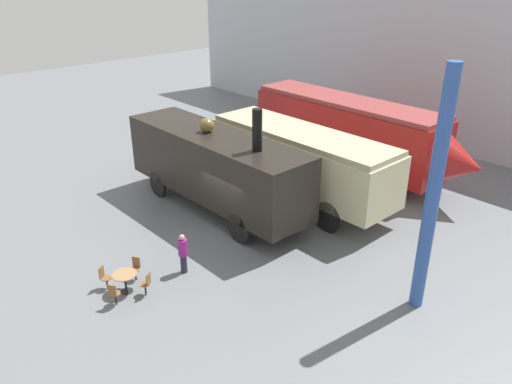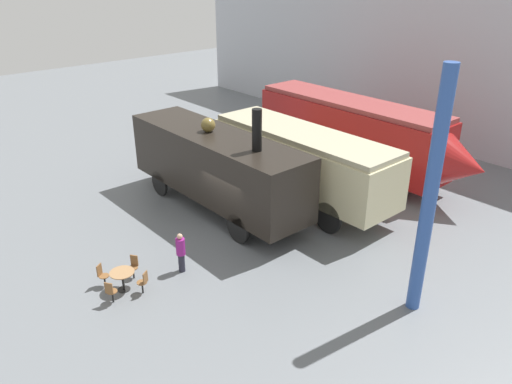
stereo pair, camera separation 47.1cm
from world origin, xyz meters
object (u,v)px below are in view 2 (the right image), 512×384
object	(u,v)px
cafe_table_near	(122,276)
visitor_person	(181,251)
cafe_chair_0	(102,274)
passenger_coach_vintage	(302,159)
steam_locomotive	(216,164)
streamlined_locomotive	(360,133)

from	to	relation	value
cafe_table_near	visitor_person	bearing A→B (deg)	80.65
cafe_chair_0	cafe_table_near	bearing A→B (deg)	0.00
cafe_chair_0	visitor_person	size ratio (longest dim) A/B	0.55
passenger_coach_vintage	steam_locomotive	distance (m)	3.98
streamlined_locomotive	cafe_table_near	bearing A→B (deg)	-85.12
steam_locomotive	visitor_person	bearing A→B (deg)	-51.70
steam_locomotive	cafe_table_near	size ratio (longest dim) A/B	11.73
visitor_person	passenger_coach_vintage	bearing A→B (deg)	99.47
streamlined_locomotive	steam_locomotive	size ratio (longest dim) A/B	1.29
cafe_chair_0	visitor_person	xyz separation A→B (m)	(1.02, 2.62, 0.34)
streamlined_locomotive	cafe_table_near	world-z (taller)	streamlined_locomotive
streamlined_locomotive	visitor_person	xyz separation A→B (m)	(1.59, -12.23, -1.46)
streamlined_locomotive	passenger_coach_vintage	size ratio (longest dim) A/B	1.36
passenger_coach_vintage	cafe_chair_0	bearing A→B (deg)	-88.66
cafe_table_near	visitor_person	xyz separation A→B (m)	(0.36, 2.18, 0.28)
streamlined_locomotive	steam_locomotive	xyz separation A→B (m)	(-1.67, -8.11, -0.10)
streamlined_locomotive	cafe_chair_0	world-z (taller)	streamlined_locomotive
cafe_table_near	cafe_chair_0	distance (m)	0.80
cafe_table_near	cafe_chair_0	world-z (taller)	cafe_chair_0
streamlined_locomotive	cafe_chair_0	distance (m)	14.97
streamlined_locomotive	visitor_person	world-z (taller)	streamlined_locomotive
passenger_coach_vintage	cafe_chair_0	size ratio (longest dim) A/B	10.95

